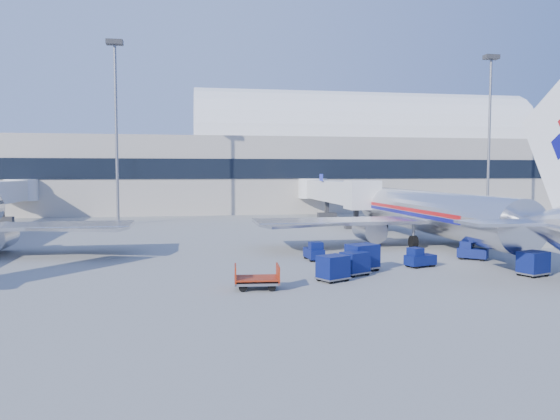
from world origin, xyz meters
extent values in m
plane|color=gray|center=(0.00, 0.00, 0.00)|extent=(260.00, 260.00, 0.00)
cube|color=#B2AA9E|center=(-25.00, 56.00, 6.00)|extent=(170.00, 28.00, 12.00)
cube|color=black|center=(-25.00, 42.05, 7.00)|extent=(170.00, 0.40, 3.00)
cylinder|color=white|center=(20.00, 56.00, 12.00)|extent=(60.00, 18.00, 18.00)
cylinder|color=silver|center=(10.00, 6.00, 2.90)|extent=(3.80, 28.00, 3.80)
sphere|color=silver|center=(10.00, 20.00, 2.90)|extent=(3.72, 3.72, 3.72)
cone|color=silver|center=(10.00, -11.00, 3.30)|extent=(3.80, 6.00, 3.80)
cube|color=#AA0D10|center=(10.00, 7.00, 3.15)|extent=(3.85, 20.16, 0.32)
cube|color=#0B0C69|center=(10.00, 7.00, 2.78)|extent=(3.85, 20.16, 0.32)
cube|color=silver|center=(10.00, -10.50, 3.50)|extent=(11.00, 3.00, 0.18)
cube|color=silver|center=(10.00, 5.00, 2.30)|extent=(32.00, 5.00, 0.28)
cylinder|color=#B7B7BC|center=(4.50, 6.50, 1.35)|extent=(2.10, 3.80, 2.10)
cylinder|color=#B7B7BC|center=(15.50, 6.50, 1.35)|extent=(2.10, 3.80, 2.10)
cylinder|color=black|center=(10.00, 17.00, 0.45)|extent=(0.40, 0.90, 0.90)
cube|color=silver|center=(7.60, 30.00, 4.00)|extent=(2.70, 24.00, 2.70)
cube|color=silver|center=(7.60, 17.80, 4.00)|extent=(3.40, 3.20, 3.20)
cylinder|color=silver|center=(7.60, 41.50, 4.00)|extent=(4.40, 4.40, 3.00)
cube|color=#2D2D30|center=(7.60, 20.00, 1.80)|extent=(0.50, 0.50, 3.00)
cube|color=#2D2D30|center=(7.60, 20.00, 0.45)|extent=(2.60, 1.00, 0.90)
cube|color=#2D2D30|center=(7.60, 33.00, 1.80)|extent=(0.50, 0.50, 3.00)
cube|color=#2D2D30|center=(7.60, 33.00, 0.45)|extent=(2.60, 1.00, 0.90)
cube|color=navy|center=(6.00, 30.00, 5.80)|extent=(0.12, 1.40, 0.90)
cylinder|color=silver|center=(-34.40, 41.50, 4.00)|extent=(4.40, 4.40, 3.00)
cube|color=#2D2D30|center=(-34.40, 33.00, 1.80)|extent=(0.50, 0.50, 3.00)
cube|color=#2D2D30|center=(-34.40, 33.00, 0.45)|extent=(2.60, 1.00, 0.90)
cylinder|color=slate|center=(-20.00, 30.00, 11.00)|extent=(0.36, 0.36, 22.00)
cube|color=#2D2D30|center=(-20.00, 30.00, 22.30)|extent=(2.00, 1.20, 0.60)
cylinder|color=slate|center=(30.00, 30.00, 11.00)|extent=(0.36, 0.36, 22.00)
cube|color=#2D2D30|center=(30.00, 30.00, 22.30)|extent=(2.00, 1.20, 0.60)
cube|color=#9E9E96|center=(18.00, 2.00, 0.45)|extent=(3.00, 0.55, 0.90)
cube|color=#0A134E|center=(4.11, -5.15, 0.50)|extent=(2.30, 1.62, 0.68)
cube|color=#0A134E|center=(3.68, -5.29, 1.04)|extent=(1.05, 1.11, 0.63)
cylinder|color=black|center=(4.68, -4.54, 0.25)|extent=(0.54, 0.34, 0.51)
cube|color=#0A134E|center=(9.30, -2.85, 0.50)|extent=(2.29, 2.14, 0.69)
cube|color=#0A134E|center=(8.95, -2.56, 1.05)|extent=(1.21, 1.23, 0.64)
cylinder|color=black|center=(10.13, -3.00, 0.26)|extent=(0.52, 0.48, 0.51)
cube|color=#0A134E|center=(-2.40, -1.00, 0.51)|extent=(1.20, 2.21, 0.70)
cube|color=#0A134E|center=(-2.38, -1.47, 1.07)|extent=(0.98, 0.89, 0.65)
cylinder|color=black|center=(-2.87, -0.28, 0.26)|extent=(0.24, 0.53, 0.52)
cube|color=#0A134E|center=(-0.27, -5.79, 1.00)|extent=(2.26, 2.00, 1.52)
cube|color=slate|center=(-0.27, -5.79, 0.23)|extent=(2.38, 2.09, 0.10)
cylinder|color=black|center=(0.24, -5.01, 0.21)|extent=(0.45, 0.30, 0.42)
cube|color=#0A134E|center=(-1.25, -7.25, 0.84)|extent=(1.97, 1.80, 1.28)
cube|color=slate|center=(-1.25, -7.25, 0.19)|extent=(2.06, 1.88, 0.09)
cylinder|color=black|center=(-0.91, -6.54, 0.18)|extent=(0.38, 0.28, 0.35)
cube|color=#0A134E|center=(-3.13, -8.87, 0.88)|extent=(2.07, 1.91, 1.34)
cube|color=slate|center=(-3.13, -8.87, 0.20)|extent=(2.17, 1.99, 0.09)
cylinder|color=black|center=(-2.78, -8.12, 0.18)|extent=(0.40, 0.30, 0.37)
cube|color=#0A134E|center=(9.69, -9.46, 0.88)|extent=(2.01, 1.78, 1.34)
cube|color=slate|center=(9.69, -9.46, 0.20)|extent=(2.11, 1.86, 0.09)
cylinder|color=black|center=(10.13, -8.76, 0.18)|extent=(0.40, 0.27, 0.37)
cube|color=slate|center=(-7.90, -10.27, 0.40)|extent=(2.61, 1.89, 0.14)
cube|color=maroon|center=(-7.90, -10.27, 0.62)|extent=(2.62, 1.95, 0.09)
cylinder|color=black|center=(-7.06, -9.72, 0.23)|extent=(0.46, 0.22, 0.45)
camera|label=1|loc=(-11.81, -40.08, 6.53)|focal=35.00mm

